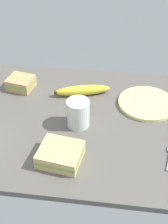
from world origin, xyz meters
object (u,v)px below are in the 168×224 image
sandwich_main (60,154)px  plate_of_food (147,103)px  glass_of_milk (78,115)px  banana (82,90)px  sandwich_side (21,83)px

sandwich_main → plate_of_food: bearing=49.8°
glass_of_milk → banana: 17.06cm
sandwich_side → glass_of_milk: glass_of_milk is taller
banana → sandwich_side: bearing=176.5°
sandwich_main → glass_of_milk: glass_of_milk is taller
plate_of_food → sandwich_side: 47.71cm
plate_of_food → sandwich_main: sandwich_main is taller
sandwich_side → glass_of_milk: 30.92cm
sandwich_side → banana: sandwich_side is taller
sandwich_main → banana: (1.82, 33.15, -0.28)cm
plate_of_food → sandwich_side: (-47.47, 4.54, 1.60)cm
banana → plate_of_food: bearing=-7.4°
sandwich_main → sandwich_side: size_ratio=1.26×
plate_of_food → banana: banana is taller
plate_of_food → banana: size_ratio=0.97×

